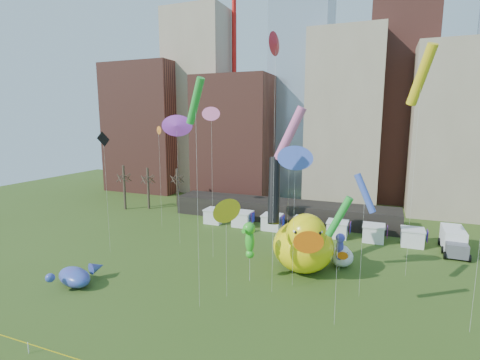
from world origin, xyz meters
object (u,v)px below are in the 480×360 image
at_px(small_duck, 342,256).
at_px(seahorse_purple, 340,244).
at_px(big_duck, 304,243).
at_px(box_truck, 453,240).
at_px(whale_inflatable, 76,276).
at_px(seahorse_green, 250,237).

xyz_separation_m(small_duck, seahorse_purple, (-0.13, -1.32, 1.83)).
distance_m(big_duck, box_truck, 21.79).
xyz_separation_m(big_duck, seahorse_purple, (3.77, 1.77, -0.20)).
xyz_separation_m(small_duck, whale_inflatable, (-25.33, -15.16, -0.36)).
bearing_deg(whale_inflatable, small_duck, 50.12).
height_order(seahorse_purple, whale_inflatable, seahorse_purple).
distance_m(big_duck, seahorse_purple, 4.17).
bearing_deg(seahorse_green, whale_inflatable, -139.78).
height_order(big_duck, seahorse_purple, big_duck).
xyz_separation_m(big_duck, whale_inflatable, (-21.42, -12.07, -2.39)).
bearing_deg(box_truck, whale_inflatable, -145.50).
xyz_separation_m(seahorse_green, box_truck, (21.81, 18.08, -3.36)).
bearing_deg(box_truck, seahorse_purple, -137.42).
height_order(seahorse_green, box_truck, seahorse_green).
bearing_deg(big_duck, box_truck, 21.43).
relative_size(seahorse_purple, box_truck, 0.64).
distance_m(seahorse_green, seahorse_purple, 10.81).
xyz_separation_m(big_duck, small_duck, (3.90, 3.09, -2.03)).
distance_m(big_duck, small_duck, 5.38).
xyz_separation_m(seahorse_green, seahorse_purple, (8.63, 6.29, -1.73)).
bearing_deg(whale_inflatable, seahorse_green, 43.72).
relative_size(seahorse_purple, whale_inflatable, 0.75).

